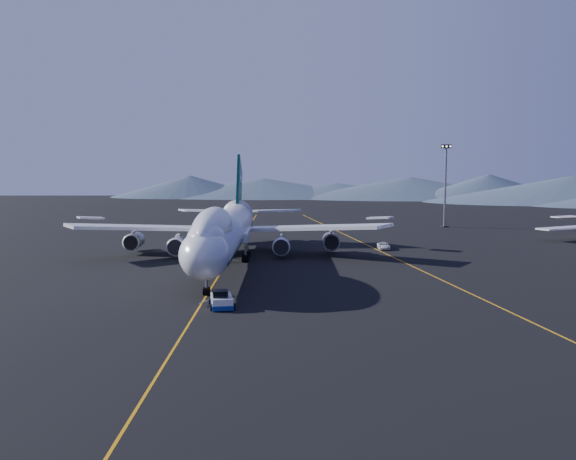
{
  "coord_description": "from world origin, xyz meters",
  "views": [
    {
      "loc": [
        10.56,
        -109.26,
        17.04
      ],
      "look_at": [
        10.72,
        -0.71,
        6.0
      ],
      "focal_mm": 40.0,
      "sensor_mm": 36.0,
      "label": 1
    }
  ],
  "objects_px": {
    "service_van": "(384,246)",
    "floodlight_mast": "(445,185)",
    "boeing_747": "(226,231)",
    "pushback_tug": "(222,302)"
  },
  "relations": [
    {
      "from": "service_van",
      "to": "pushback_tug",
      "type": "bearing_deg",
      "value": -114.78
    },
    {
      "from": "pushback_tug",
      "to": "floodlight_mast",
      "type": "height_order",
      "value": "floodlight_mast"
    },
    {
      "from": "boeing_747",
      "to": "service_van",
      "type": "height_order",
      "value": "boeing_747"
    },
    {
      "from": "pushback_tug",
      "to": "service_van",
      "type": "distance_m",
      "value": 59.81
    },
    {
      "from": "boeing_747",
      "to": "service_van",
      "type": "bearing_deg",
      "value": 32.89
    },
    {
      "from": "pushback_tug",
      "to": "boeing_747",
      "type": "bearing_deg",
      "value": 85.06
    },
    {
      "from": "pushback_tug",
      "to": "floodlight_mast",
      "type": "distance_m",
      "value": 113.03
    },
    {
      "from": "service_van",
      "to": "floodlight_mast",
      "type": "bearing_deg",
      "value": 65.65
    },
    {
      "from": "boeing_747",
      "to": "pushback_tug",
      "type": "xyz_separation_m",
      "value": [
        2.71,
        -33.66,
        -5.12
      ]
    },
    {
      "from": "pushback_tug",
      "to": "floodlight_mast",
      "type": "relative_size",
      "value": 0.24
    }
  ]
}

